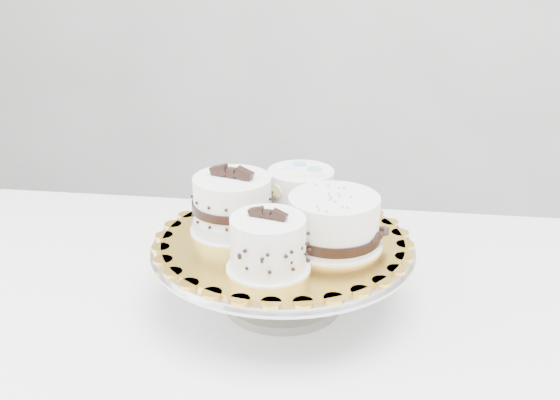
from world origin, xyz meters
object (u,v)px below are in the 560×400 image
(cake_board, at_px, (283,241))
(cake_banded, at_px, (233,206))
(cake_stand, at_px, (283,262))
(cake_dots, at_px, (301,193))
(table, at_px, (290,374))
(cake_ribbon, at_px, (335,223))
(cake_swirl, at_px, (268,245))

(cake_board, bearing_deg, cake_banded, 174.42)
(cake_stand, relative_size, cake_banded, 3.00)
(cake_banded, bearing_deg, cake_dots, 52.31)
(table, distance_m, cake_ribbon, 0.22)
(table, relative_size, cake_ribbon, 9.37)
(table, bearing_deg, cake_ribbon, 46.54)
(cake_stand, relative_size, cake_swirl, 3.40)
(table, bearing_deg, cake_swirl, -137.34)
(cake_board, relative_size, cake_banded, 2.76)
(cake_board, xyz_separation_m, cake_dots, (0.00, 0.08, 0.04))
(cake_swirl, relative_size, cake_dots, 0.90)
(table, height_order, cake_stand, cake_stand)
(cake_banded, xyz_separation_m, cake_dots, (0.07, 0.08, -0.00))
(cake_stand, bearing_deg, cake_dots, 89.89)
(cake_stand, bearing_deg, cake_swirl, -84.71)
(table, distance_m, cake_dots, 0.25)
(cake_stand, relative_size, cake_dots, 3.06)
(cake_stand, relative_size, cake_board, 1.09)
(cake_swirl, height_order, cake_dots, cake_swirl)
(table, distance_m, cake_board, 0.18)
(table, height_order, cake_board, cake_board)
(table, relative_size, cake_swirl, 13.17)
(cake_board, xyz_separation_m, cake_swirl, (0.01, -0.08, 0.03))
(cake_stand, xyz_separation_m, cake_swirl, (0.01, -0.08, 0.07))
(cake_stand, height_order, cake_board, cake_board)
(cake_ribbon, bearing_deg, table, -107.49)
(table, height_order, cake_ribbon, cake_ribbon)
(cake_board, distance_m, cake_swirl, 0.09)
(cake_swirl, relative_size, cake_banded, 0.88)
(table, bearing_deg, cake_banded, 137.98)
(cake_swirl, bearing_deg, cake_banded, 136.75)
(cake_stand, distance_m, cake_board, 0.03)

